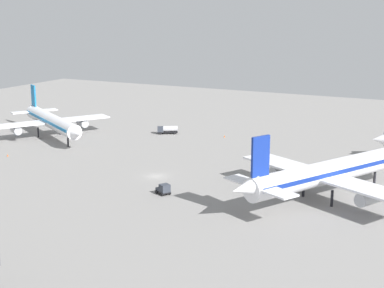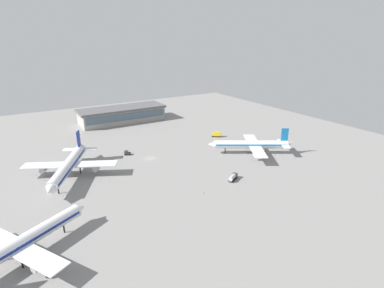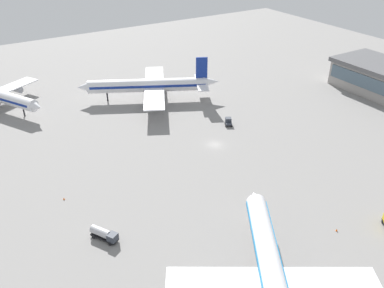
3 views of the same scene
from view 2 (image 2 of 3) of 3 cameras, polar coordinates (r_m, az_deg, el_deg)
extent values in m
plane|color=gray|center=(161.39, -7.72, -2.64)|extent=(288.00, 288.00, 0.00)
cube|color=#9E9993|center=(234.03, -12.77, 5.16)|extent=(59.68, 21.26, 9.29)
cube|color=#4C6070|center=(223.75, -11.87, 4.94)|extent=(57.30, 0.30, 4.78)
cube|color=#59595B|center=(232.84, -12.86, 6.43)|extent=(62.07, 22.11, 1.59)
cylinder|color=white|center=(147.28, -21.83, -3.70)|extent=(23.88, 40.74, 4.76)
cone|color=white|center=(127.45, -24.74, -7.70)|extent=(6.19, 6.30, 4.52)
cone|color=white|center=(167.71, -19.68, -0.43)|extent=(6.09, 7.03, 3.81)
cube|color=navy|center=(147.15, -21.85, -3.57)|extent=(23.18, 39.24, 0.86)
cube|color=white|center=(149.36, -21.58, -3.55)|extent=(39.79, 24.83, 0.43)
cylinder|color=#A5A8AD|center=(146.96, -17.20, -4.11)|extent=(4.89, 6.20, 2.62)
cylinder|color=#A5A8AD|center=(153.80, -25.61, -4.14)|extent=(4.89, 6.20, 2.62)
cube|color=white|center=(164.53, -19.97, -0.93)|extent=(16.42, 10.92, 0.34)
cube|color=navy|center=(162.76, -20.20, 0.96)|extent=(2.34, 3.94, 7.62)
cylinder|color=black|center=(135.82, -23.41, -7.74)|extent=(0.57, 0.57, 3.33)
cylinder|color=black|center=(150.76, -19.89, -4.60)|extent=(0.57, 0.57, 3.33)
cylinder|color=black|center=(153.00, -22.65, -4.61)|extent=(0.57, 0.57, 3.33)
cylinder|color=white|center=(167.71, 10.80, -0.08)|extent=(35.40, 24.05, 4.28)
cone|color=white|center=(165.13, 3.70, -0.08)|extent=(5.78, 5.71, 4.07)
cone|color=white|center=(172.55, 17.60, 0.11)|extent=(6.35, 5.72, 3.43)
cube|color=#1972B2|center=(167.60, 10.80, 0.02)|extent=(34.12, 23.31, 0.77)
cube|color=white|center=(168.22, 11.44, -0.22)|extent=(24.69, 34.76, 0.39)
cylinder|color=#A5A8AD|center=(159.21, 12.09, -1.97)|extent=(5.54, 4.66, 2.36)
cylinder|color=#A5A8AD|center=(178.31, 10.79, 0.43)|extent=(5.54, 4.66, 2.36)
cube|color=white|center=(171.68, 16.56, 0.05)|extent=(10.72, 14.43, 0.31)
cube|color=#1972B2|center=(170.13, 16.72, 1.68)|extent=(3.43, 2.35, 6.85)
cylinder|color=black|center=(166.96, 6.12, -1.26)|extent=(0.51, 0.51, 3.00)
cylinder|color=black|center=(166.39, 11.98, -1.66)|extent=(0.51, 0.51, 3.00)
cylinder|color=black|center=(172.67, 11.54, -0.85)|extent=(0.51, 0.51, 3.00)
cylinder|color=white|center=(102.61, -28.75, -15.57)|extent=(35.43, 22.56, 4.22)
cone|color=white|center=(112.27, -19.98, -11.13)|extent=(5.64, 5.56, 4.01)
cube|color=navy|center=(102.44, -28.78, -15.43)|extent=(34.14, 21.88, 0.76)
cube|color=white|center=(102.09, -29.63, -16.21)|extent=(23.29, 34.71, 0.38)
cylinder|color=#A5A8AD|center=(95.52, -26.02, -19.27)|extent=(5.48, 4.47, 2.32)
cylinder|color=black|center=(110.46, -22.53, -14.19)|extent=(0.51, 0.51, 2.95)
cylinder|color=black|center=(105.94, -30.90, -17.17)|extent=(0.51, 0.51, 2.95)
cylinder|color=black|center=(100.92, -28.81, -18.70)|extent=(0.51, 0.51, 2.95)
cube|color=black|center=(167.99, -11.77, -1.78)|extent=(3.72, 3.25, 0.30)
cube|color=#333842|center=(167.79, -12.02, -1.48)|extent=(2.51, 2.55, 1.60)
cube|color=#3F596B|center=(167.83, -12.30, -1.38)|extent=(0.87, 1.42, 0.90)
cube|color=#333842|center=(167.69, -11.47, -1.66)|extent=(2.17, 2.35, 0.50)
cylinder|color=black|center=(167.38, -12.20, -1.95)|extent=(0.84, 0.66, 0.80)
cylinder|color=black|center=(169.13, -12.08, -1.72)|extent=(0.84, 0.66, 0.80)
cylinder|color=black|center=(166.97, -11.44, -1.95)|extent=(0.84, 0.66, 0.80)
cylinder|color=black|center=(168.72, -11.33, -1.72)|extent=(0.84, 0.66, 0.80)
cube|color=black|center=(194.54, 4.46, 1.49)|extent=(5.48, 5.10, 0.30)
cube|color=gold|center=(194.41, 3.91, 1.78)|extent=(2.60, 2.61, 1.60)
cube|color=#3F596B|center=(194.39, 3.67, 1.89)|extent=(1.11, 1.26, 0.90)
cube|color=gold|center=(194.03, 4.74, 1.88)|extent=(4.12, 3.92, 2.60)
cylinder|color=black|center=(193.85, 3.86, 1.39)|extent=(0.80, 0.75, 0.80)
cylinder|color=black|center=(195.65, 3.91, 1.56)|extent=(0.80, 0.75, 0.80)
cylinder|color=black|center=(193.53, 5.01, 1.33)|extent=(0.80, 0.75, 0.80)
cylinder|color=black|center=(195.34, 5.06, 1.50)|extent=(0.80, 0.75, 0.80)
cube|color=black|center=(137.62, 7.56, -6.37)|extent=(6.40, 4.82, 0.30)
cube|color=#333842|center=(139.14, 7.91, -5.66)|extent=(2.51, 2.55, 1.60)
cube|color=#3F596B|center=(139.70, 8.04, -5.42)|extent=(0.88, 1.42, 0.90)
cylinder|color=#B7B7BC|center=(136.41, 7.45, -6.12)|extent=(4.79, 3.83, 1.80)
cylinder|color=black|center=(139.85, 7.52, -6.00)|extent=(0.84, 0.66, 0.80)
cylinder|color=black|center=(139.28, 8.25, -6.15)|extent=(0.84, 0.66, 0.80)
cylinder|color=black|center=(136.11, 6.85, -6.71)|extent=(0.84, 0.66, 0.80)
cylinder|color=black|center=(135.52, 7.60, -6.87)|extent=(0.84, 0.66, 0.80)
cone|color=#EA590C|center=(183.61, 4.88, 0.30)|extent=(0.44, 0.44, 0.60)
cone|color=#EA590C|center=(125.59, 2.13, -8.97)|extent=(0.44, 0.44, 0.60)
cone|color=#EA590C|center=(217.49, -2.40, 3.38)|extent=(0.44, 0.44, 0.60)
camera|label=1|loc=(251.47, -33.73, 11.23)|focal=54.26mm
camera|label=3|loc=(162.74, 31.06, 16.71)|focal=37.02mm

